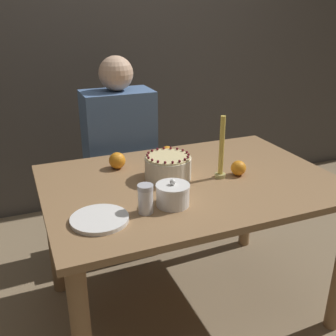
{
  "coord_description": "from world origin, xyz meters",
  "views": [
    {
      "loc": [
        -0.72,
        -1.49,
        1.46
      ],
      "look_at": [
        -0.09,
        0.05,
        0.78
      ],
      "focal_mm": 42.0,
      "sensor_mm": 36.0,
      "label": 1
    }
  ],
  "objects_px": {
    "cake": "(168,167)",
    "candle": "(221,153)",
    "sugar_bowl": "(173,195)",
    "person_man_blue_shirt": "(121,173)",
    "sugar_shaker": "(146,199)"
  },
  "relations": [
    {
      "from": "sugar_bowl",
      "to": "candle",
      "type": "bearing_deg",
      "value": 28.85
    },
    {
      "from": "sugar_bowl",
      "to": "sugar_shaker",
      "type": "distance_m",
      "value": 0.12
    },
    {
      "from": "sugar_bowl",
      "to": "sugar_shaker",
      "type": "bearing_deg",
      "value": -171.28
    },
    {
      "from": "candle",
      "to": "sugar_shaker",
      "type": "bearing_deg",
      "value": -156.23
    },
    {
      "from": "person_man_blue_shirt",
      "to": "cake",
      "type": "bearing_deg",
      "value": 96.0
    },
    {
      "from": "sugar_shaker",
      "to": "cake",
      "type": "bearing_deg",
      "value": 53.18
    },
    {
      "from": "candle",
      "to": "sugar_bowl",
      "type": "bearing_deg",
      "value": -151.15
    },
    {
      "from": "cake",
      "to": "sugar_shaker",
      "type": "distance_m",
      "value": 0.34
    },
    {
      "from": "sugar_bowl",
      "to": "person_man_blue_shirt",
      "type": "relative_size",
      "value": 0.11
    },
    {
      "from": "sugar_shaker",
      "to": "candle",
      "type": "xyz_separation_m",
      "value": [
        0.43,
        0.19,
        0.06
      ]
    },
    {
      "from": "cake",
      "to": "sugar_shaker",
      "type": "relative_size",
      "value": 1.83
    },
    {
      "from": "cake",
      "to": "candle",
      "type": "bearing_deg",
      "value": -19.82
    },
    {
      "from": "sugar_bowl",
      "to": "person_man_blue_shirt",
      "type": "distance_m",
      "value": 0.89
    },
    {
      "from": "sugar_shaker",
      "to": "candle",
      "type": "relative_size",
      "value": 0.4
    },
    {
      "from": "candle",
      "to": "person_man_blue_shirt",
      "type": "distance_m",
      "value": 0.81
    }
  ]
}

